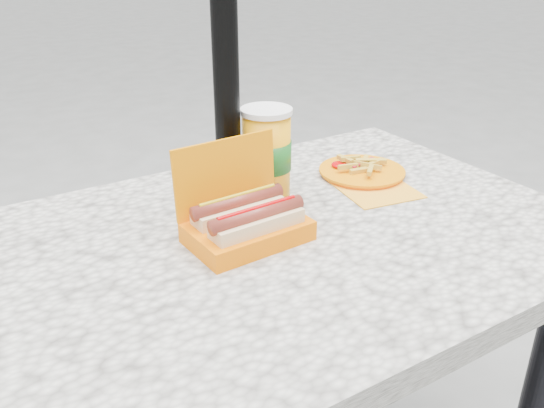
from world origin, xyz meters
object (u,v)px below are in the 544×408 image
fries_plate (362,172)px  umbrella_pole (225,30)px  soda_cup (267,155)px  hotdog_box (246,221)px

fries_plate → umbrella_pole: bearing=175.6°
fries_plate → soda_cup: 0.27m
hotdog_box → soda_cup: 0.19m
soda_cup → hotdog_box: bearing=-133.1°
soda_cup → umbrella_pole: bearing=170.4°
umbrella_pole → hotdog_box: (-0.05, -0.15, -0.31)m
fries_plate → soda_cup: bearing=177.3°
umbrella_pole → fries_plate: (0.33, -0.03, -0.34)m
hotdog_box → soda_cup: bearing=43.9°
umbrella_pole → soda_cup: 0.26m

